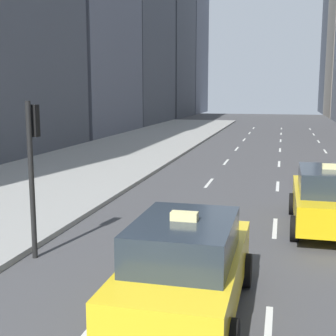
# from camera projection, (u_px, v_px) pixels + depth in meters

# --- Properties ---
(sidewalk_left) EXTENTS (8.00, 66.00, 0.15)m
(sidewalk_left) POSITION_uv_depth(u_px,v_px,m) (114.00, 154.00, 27.83)
(sidewalk_left) COLOR #9E9E99
(sidewalk_left) RESTS_ON ground
(lane_markings) EXTENTS (5.72, 56.00, 0.01)m
(lane_markings) POSITION_uv_depth(u_px,v_px,m) (278.00, 174.00, 21.75)
(lane_markings) COLOR white
(lane_markings) RESTS_ON ground
(taxi_lead) EXTENTS (2.02, 4.40, 1.87)m
(taxi_lead) POSITION_uv_depth(u_px,v_px,m) (328.00, 198.00, 12.91)
(taxi_lead) COLOR yellow
(taxi_lead) RESTS_ON ground
(taxi_second) EXTENTS (2.02, 4.40, 1.87)m
(taxi_second) POSITION_uv_depth(u_px,v_px,m) (186.00, 266.00, 7.93)
(taxi_second) COLOR yellow
(taxi_second) RESTS_ON ground
(traffic_light_pole) EXTENTS (0.24, 0.42, 3.60)m
(traffic_light_pole) POSITION_uv_depth(u_px,v_px,m) (32.00, 154.00, 10.51)
(traffic_light_pole) COLOR black
(traffic_light_pole) RESTS_ON ground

